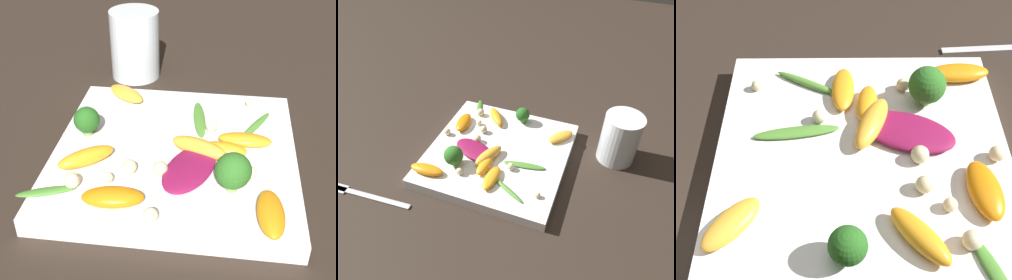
# 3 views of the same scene
# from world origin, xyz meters

# --- Properties ---
(ground_plane) EXTENTS (2.40, 2.40, 0.00)m
(ground_plane) POSITION_xyz_m (0.00, 0.00, 0.00)
(ground_plane) COLOR #2D231C
(plate) EXTENTS (0.30, 0.30, 0.02)m
(plate) POSITION_xyz_m (0.00, 0.00, 0.01)
(plate) COLOR white
(plate) RESTS_ON ground_plane
(drinking_glass) EXTENTS (0.08, 0.08, 0.11)m
(drinking_glass) POSITION_xyz_m (-0.10, 0.25, 0.06)
(drinking_glass) COLOR white
(drinking_glass) RESTS_ON ground_plane
(fork) EXTENTS (0.03, 0.19, 0.01)m
(fork) POSITION_xyz_m (0.20, -0.23, 0.00)
(fork) COLOR silver
(fork) RESTS_ON ground_plane
(radicchio_leaf_0) EXTENTS (0.08, 0.11, 0.01)m
(radicchio_leaf_0) POSITION_xyz_m (0.02, -0.05, 0.03)
(radicchio_leaf_0) COLOR maroon
(radicchio_leaf_0) RESTS_ON plate
(orange_segment_0) EXTENTS (0.06, 0.03, 0.02)m
(orange_segment_0) POSITION_xyz_m (0.06, -0.01, 0.03)
(orange_segment_0) COLOR orange
(orange_segment_0) RESTS_ON plate
(orange_segment_1) EXTENTS (0.07, 0.06, 0.02)m
(orange_segment_1) POSITION_xyz_m (-0.09, 0.12, 0.03)
(orange_segment_1) COLOR #FCAD33
(orange_segment_1) RESTS_ON plate
(orange_segment_2) EXTENTS (0.07, 0.06, 0.02)m
(orange_segment_2) POSITION_xyz_m (-0.10, -0.05, 0.03)
(orange_segment_2) COLOR orange
(orange_segment_2) RESTS_ON plate
(orange_segment_3) EXTENTS (0.08, 0.05, 0.02)m
(orange_segment_3) POSITION_xyz_m (0.03, -0.01, 0.03)
(orange_segment_3) COLOR #FCAD33
(orange_segment_3) RESTS_ON plate
(orange_segment_4) EXTENTS (0.07, 0.03, 0.01)m
(orange_segment_4) POSITION_xyz_m (0.09, 0.02, 0.03)
(orange_segment_4) COLOR orange
(orange_segment_4) RESTS_ON plate
(orange_segment_5) EXTENTS (0.07, 0.04, 0.02)m
(orange_segment_5) POSITION_xyz_m (-0.05, -0.11, 0.03)
(orange_segment_5) COLOR orange
(orange_segment_5) RESTS_ON plate
(orange_segment_6) EXTENTS (0.03, 0.07, 0.02)m
(orange_segment_6) POSITION_xyz_m (0.11, -0.11, 0.03)
(orange_segment_6) COLOR orange
(orange_segment_6) RESTS_ON plate
(broccoli_floret_0) EXTENTS (0.03, 0.03, 0.04)m
(broccoli_floret_0) POSITION_xyz_m (-0.12, 0.02, 0.05)
(broccoli_floret_0) COLOR #7A9E51
(broccoli_floret_0) RESTS_ON plate
(broccoli_floret_1) EXTENTS (0.04, 0.04, 0.05)m
(broccoli_floret_1) POSITION_xyz_m (0.07, -0.07, 0.05)
(broccoli_floret_1) COLOR #84AD5B
(broccoli_floret_1) RESTS_ON plate
(arugula_sprig_0) EXTENTS (0.03, 0.09, 0.01)m
(arugula_sprig_0) POSITION_xyz_m (0.03, 0.07, 0.03)
(arugula_sprig_0) COLOR #518E33
(arugula_sprig_0) RESTS_ON plate
(arugula_sprig_1) EXTENTS (0.07, 0.04, 0.01)m
(arugula_sprig_1) POSITION_xyz_m (-0.13, -0.11, 0.03)
(arugula_sprig_1) COLOR #47842D
(arugula_sprig_1) RESTS_ON plate
(arugula_sprig_2) EXTENTS (0.05, 0.08, 0.01)m
(arugula_sprig_2) POSITION_xyz_m (0.10, 0.06, 0.03)
(arugula_sprig_2) COLOR #518E33
(arugula_sprig_2) RESTS_ON plate
(macadamia_nut_0) EXTENTS (0.02, 0.02, 0.02)m
(macadamia_nut_0) POSITION_xyz_m (-0.11, -0.09, 0.03)
(macadamia_nut_0) COLOR beige
(macadamia_nut_0) RESTS_ON plate
(macadamia_nut_1) EXTENTS (0.02, 0.02, 0.02)m
(macadamia_nut_1) POSITION_xyz_m (0.04, 0.05, 0.03)
(macadamia_nut_1) COLOR beige
(macadamia_nut_1) RESTS_ON plate
(macadamia_nut_2) EXTENTS (0.02, 0.02, 0.02)m
(macadamia_nut_2) POSITION_xyz_m (-0.05, -0.06, 0.03)
(macadamia_nut_2) COLOR beige
(macadamia_nut_2) RESTS_ON plate
(macadamia_nut_3) EXTENTS (0.02, 0.02, 0.02)m
(macadamia_nut_3) POSITION_xyz_m (0.09, -0.05, 0.03)
(macadamia_nut_3) COLOR beige
(macadamia_nut_3) RESTS_ON plate
(macadamia_nut_4) EXTENTS (0.01, 0.01, 0.01)m
(macadamia_nut_4) POSITION_xyz_m (0.09, 0.12, 0.03)
(macadamia_nut_4) COLOR beige
(macadamia_nut_4) RESTS_ON plate
(macadamia_nut_5) EXTENTS (0.02, 0.02, 0.02)m
(macadamia_nut_5) POSITION_xyz_m (-0.01, -0.06, 0.03)
(macadamia_nut_5) COLOR beige
(macadamia_nut_5) RESTS_ON plate
(macadamia_nut_6) EXTENTS (0.01, 0.01, 0.01)m
(macadamia_nut_6) POSITION_xyz_m (-0.07, -0.08, 0.03)
(macadamia_nut_6) COLOR beige
(macadamia_nut_6) RESTS_ON plate
(macadamia_nut_7) EXTENTS (0.02, 0.02, 0.02)m
(macadamia_nut_7) POSITION_xyz_m (-0.01, -0.13, 0.03)
(macadamia_nut_7) COLOR beige
(macadamia_nut_7) RESTS_ON plate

